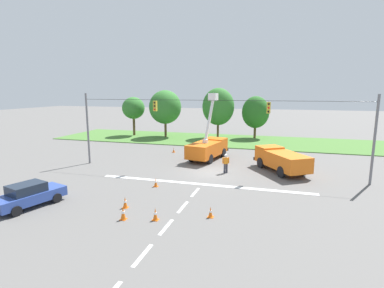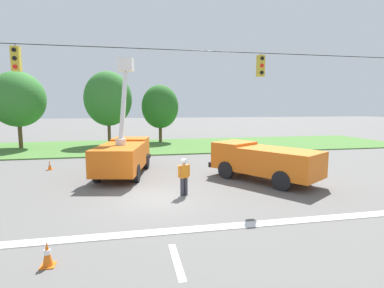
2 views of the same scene
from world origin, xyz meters
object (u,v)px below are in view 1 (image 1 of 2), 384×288
(traffic_cone_foreground_left, at_px, (211,212))
(utility_truck_bucket_lift, at_px, (208,147))
(tree_west, at_px, (165,107))
(sedan_blue, at_px, (29,195))
(tree_far_west, at_px, (133,108))
(traffic_cone_lane_edge_a, at_px, (125,202))
(tree_centre, at_px, (218,107))
(traffic_cone_foreground_right, at_px, (174,150))
(tree_east, at_px, (256,112))
(traffic_cone_lane_edge_b, at_px, (155,214))
(traffic_cone_near_bucket, at_px, (59,188))
(utility_truck_support_near, at_px, (281,159))
(traffic_cone_mid_right, at_px, (156,182))
(traffic_cone_mid_left, at_px, (310,160))
(traffic_cone_far_left, at_px, (123,213))
(road_worker, at_px, (226,162))

(traffic_cone_foreground_left, bearing_deg, utility_truck_bucket_lift, 103.74)
(tree_west, relative_size, sedan_blue, 1.63)
(tree_far_west, height_order, traffic_cone_lane_edge_a, tree_far_west)
(tree_west, relative_size, tree_centre, 0.96)
(tree_far_west, xyz_separation_m, sedan_blue, (7.82, -30.22, -3.80))
(sedan_blue, distance_m, traffic_cone_foreground_right, 19.30)
(traffic_cone_foreground_left, relative_size, traffic_cone_foreground_right, 1.05)
(traffic_cone_foreground_left, bearing_deg, tree_west, 115.90)
(tree_east, height_order, traffic_cone_lane_edge_b, tree_east)
(traffic_cone_foreground_right, height_order, traffic_cone_near_bucket, traffic_cone_near_bucket)
(tree_centre, height_order, traffic_cone_lane_edge_b, tree_centre)
(tree_east, height_order, utility_truck_bucket_lift, utility_truck_bucket_lift)
(utility_truck_support_near, relative_size, traffic_cone_near_bucket, 7.85)
(tree_far_west, bearing_deg, traffic_cone_mid_right, -59.70)
(tree_centre, height_order, traffic_cone_near_bucket, tree_centre)
(traffic_cone_foreground_left, height_order, traffic_cone_mid_left, traffic_cone_mid_left)
(tree_far_west, xyz_separation_m, tree_east, (19.66, 2.48, -0.45))
(traffic_cone_mid_left, xyz_separation_m, traffic_cone_far_left, (-11.84, -17.67, 0.03))
(sedan_blue, height_order, traffic_cone_foreground_left, sedan_blue)
(traffic_cone_mid_right, bearing_deg, traffic_cone_mid_left, 42.73)
(utility_truck_bucket_lift, bearing_deg, tree_centre, 97.09)
(traffic_cone_foreground_right, xyz_separation_m, traffic_cone_far_left, (3.68, -19.15, 0.09))
(tree_west, relative_size, traffic_cone_foreground_right, 11.88)
(tree_west, xyz_separation_m, utility_truck_support_near, (17.90, -16.72, -3.68))
(road_worker, height_order, traffic_cone_near_bucket, road_worker)
(tree_far_west, relative_size, tree_centre, 0.82)
(sedan_blue, relative_size, traffic_cone_far_left, 5.79)
(traffic_cone_mid_left, height_order, traffic_cone_far_left, traffic_cone_far_left)
(traffic_cone_foreground_right, bearing_deg, tree_east, 57.62)
(tree_east, xyz_separation_m, utility_truck_support_near, (3.88, -19.24, -2.96))
(traffic_cone_lane_edge_a, relative_size, traffic_cone_far_left, 0.93)
(traffic_cone_lane_edge_a, distance_m, traffic_cone_lane_edge_b, 2.85)
(tree_west, height_order, utility_truck_bucket_lift, tree_west)
(tree_far_west, height_order, traffic_cone_mid_left, tree_far_west)
(utility_truck_bucket_lift, bearing_deg, traffic_cone_far_left, -94.04)
(tree_far_west, relative_size, traffic_cone_near_bucket, 7.81)
(traffic_cone_foreground_right, height_order, traffic_cone_mid_left, traffic_cone_mid_left)
(sedan_blue, bearing_deg, utility_truck_bucket_lift, 64.16)
(utility_truck_bucket_lift, relative_size, sedan_blue, 1.55)
(tree_west, bearing_deg, traffic_cone_far_left, -73.39)
(traffic_cone_near_bucket, distance_m, traffic_cone_far_left, 7.33)
(utility_truck_bucket_lift, bearing_deg, traffic_cone_mid_right, -99.48)
(road_worker, bearing_deg, tree_far_west, 135.08)
(tree_far_west, bearing_deg, tree_west, -0.36)
(road_worker, distance_m, traffic_cone_mid_left, 9.87)
(traffic_cone_lane_edge_b, height_order, traffic_cone_far_left, traffic_cone_far_left)
(sedan_blue, height_order, traffic_cone_near_bucket, sedan_blue)
(utility_truck_support_near, distance_m, traffic_cone_mid_right, 12.00)
(traffic_cone_mid_left, bearing_deg, tree_west, 148.85)
(tree_west, relative_size, traffic_cone_near_bucket, 9.17)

